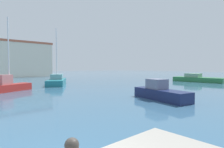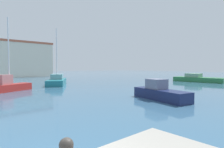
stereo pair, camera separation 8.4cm
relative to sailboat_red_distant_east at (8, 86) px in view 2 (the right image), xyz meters
The scene contains 6 objects.
water 11.71m from the sailboat_red_distant_east, 13.52° to the left, with size 160.00×160.00×0.00m, color #38607F.
sailboat_red_distant_east is the anchor object (origin of this frame).
motorboat_green_behind_lamppost 27.77m from the sailboat_red_distant_east, 15.43° to the right, with size 3.22×7.97×1.39m.
sailboat_teal_mid_harbor 7.67m from the sailboat_red_distant_east, 27.24° to the left, with size 5.23×6.77×7.87m.
motorboat_navy_far_right 14.92m from the sailboat_red_distant_east, 59.46° to the right, with size 2.40×4.98×1.55m.
yacht_club 31.79m from the sailboat_red_distant_east, 72.80° to the left, with size 13.38×9.07×8.78m.
Camera 2 is at (-0.72, -3.60, 2.49)m, focal length 29.39 mm.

